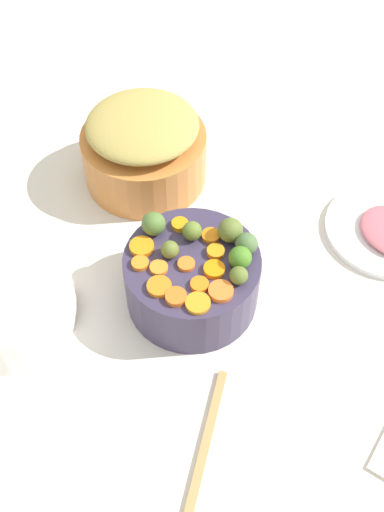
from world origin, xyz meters
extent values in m
cube|color=silver|center=(0.00, 0.00, 0.01)|extent=(2.40, 2.40, 0.02)
cylinder|color=#3A314D|center=(-0.02, -0.02, 0.07)|extent=(0.22, 0.22, 0.11)
cylinder|color=#CA7A3A|center=(-0.05, -0.32, 0.07)|extent=(0.24, 0.24, 0.11)
ellipsoid|color=tan|center=(-0.05, -0.32, 0.15)|extent=(0.21, 0.21, 0.05)
cylinder|color=orange|center=(0.03, -0.02, 0.13)|extent=(0.03, 0.03, 0.01)
cylinder|color=orange|center=(0.00, 0.07, 0.13)|extent=(0.05, 0.05, 0.01)
cylinder|color=orange|center=(0.03, 0.04, 0.13)|extent=(0.05, 0.05, 0.01)
cylinder|color=orange|center=(0.04, 0.02, 0.13)|extent=(0.05, 0.05, 0.01)
cylinder|color=orange|center=(-0.04, 0.06, 0.13)|extent=(0.05, 0.05, 0.01)
cylinder|color=orange|center=(-0.07, -0.05, 0.13)|extent=(0.04, 0.04, 0.01)
cylinder|color=orange|center=(0.06, -0.04, 0.13)|extent=(0.04, 0.04, 0.01)
cylinder|color=orange|center=(-0.06, -0.01, 0.13)|extent=(0.04, 0.04, 0.01)
cylinder|color=orange|center=(-0.05, 0.02, 0.13)|extent=(0.04, 0.04, 0.01)
cylinder|color=orange|center=(-0.03, -0.09, 0.13)|extent=(0.04, 0.04, 0.01)
cylinder|color=orange|center=(-0.02, 0.04, 0.13)|extent=(0.04, 0.04, 0.01)
cylinder|color=orange|center=(0.04, -0.07, 0.13)|extent=(0.05, 0.05, 0.01)
cylinder|color=orange|center=(-0.01, -0.01, 0.13)|extent=(0.04, 0.04, 0.01)
sphere|color=olive|center=(0.01, -0.04, 0.14)|extent=(0.03, 0.03, 0.03)
sphere|color=#467C24|center=(-0.09, 0.02, 0.15)|extent=(0.04, 0.04, 0.04)
sphere|color=#5C6E2F|center=(-0.10, -0.03, 0.15)|extent=(0.04, 0.04, 0.04)
sphere|color=#4C6B3B|center=(-0.11, 0.00, 0.15)|extent=(0.04, 0.04, 0.04)
sphere|color=#4F7032|center=(0.01, -0.09, 0.15)|extent=(0.04, 0.04, 0.04)
sphere|color=olive|center=(-0.04, -0.06, 0.14)|extent=(0.03, 0.03, 0.03)
sphere|color=#586C2B|center=(-0.07, 0.05, 0.14)|extent=(0.03, 0.03, 0.03)
cube|color=tan|center=(0.06, 0.24, 0.02)|extent=(0.16, 0.22, 0.01)
cylinder|color=white|center=(0.27, -0.10, 0.06)|extent=(0.23, 0.23, 0.08)
camera|label=1|loc=(0.20, 0.54, 0.92)|focal=43.77mm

